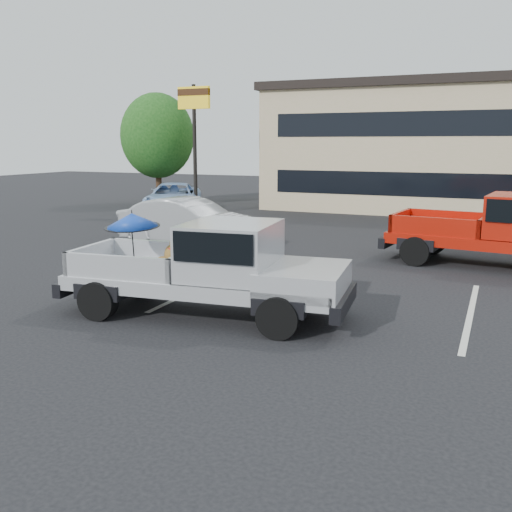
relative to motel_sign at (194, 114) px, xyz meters
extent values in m
plane|color=black|center=(10.00, -14.00, -4.65)|extent=(90.00, 90.00, 0.00)
cube|color=silver|center=(7.00, -12.00, -4.65)|extent=(0.12, 5.00, 0.01)
cube|color=silver|center=(13.00, -12.00, -4.65)|extent=(0.12, 5.00, 0.01)
cube|color=#C5B883|center=(12.00, 7.00, -1.65)|extent=(20.00, 8.00, 6.00)
cube|color=black|center=(12.00, 7.00, 1.45)|extent=(20.40, 8.40, 0.40)
cube|color=black|center=(12.00, 3.02, -3.15)|extent=(18.00, 0.08, 1.10)
cube|color=black|center=(12.00, 3.02, -0.45)|extent=(18.00, 0.08, 1.10)
cylinder|color=black|center=(0.00, 0.00, -1.65)|extent=(0.18, 0.18, 6.00)
cube|color=yellow|center=(0.00, 0.00, 0.75)|extent=(1.60, 0.18, 1.00)
cube|color=#381E0C|center=(0.00, 0.00, 1.00)|extent=(1.60, 0.22, 0.30)
cylinder|color=#332114|center=(-4.00, 3.00, -3.44)|extent=(0.32, 0.32, 2.42)
ellipsoid|color=#174814|center=(-4.00, 3.00, -0.91)|extent=(3.96, 3.96, 4.55)
cylinder|color=black|center=(6.40, -15.25, -4.27)|extent=(0.78, 0.36, 0.76)
cylinder|color=black|center=(6.21, -13.42, -4.27)|extent=(0.78, 0.36, 0.76)
cylinder|color=black|center=(9.98, -14.87, -4.27)|extent=(0.78, 0.36, 0.76)
cylinder|color=black|center=(9.79, -13.04, -4.27)|extent=(0.78, 0.36, 0.76)
cube|color=silver|center=(8.15, -14.14, -3.98)|extent=(5.56, 2.47, 0.28)
cube|color=silver|center=(10.14, -13.93, -3.77)|extent=(1.69, 2.06, 0.46)
cube|color=black|center=(10.88, -13.86, -4.15)|extent=(0.40, 1.97, 0.30)
cube|color=black|center=(5.41, -14.42, -4.15)|extent=(0.38, 1.97, 0.28)
cube|color=silver|center=(8.70, -14.08, -3.30)|extent=(1.83, 2.00, 1.05)
cube|color=black|center=(8.70, -14.08, -3.10)|extent=(1.69, 2.08, 0.55)
cube|color=black|center=(6.71, -14.29, -3.92)|extent=(2.48, 2.07, 0.10)
cube|color=silver|center=(6.62, -13.42, -3.62)|extent=(2.30, 0.34, 0.50)
cube|color=silver|center=(6.80, -15.15, -3.62)|extent=(2.30, 0.34, 0.50)
cube|color=silver|center=(5.61, -14.40, -3.62)|extent=(0.29, 1.84, 0.50)
cube|color=silver|center=(7.80, -14.18, -3.62)|extent=(0.29, 1.84, 0.50)
ellipsoid|color=brown|center=(7.16, -14.05, -3.72)|extent=(0.51, 0.44, 0.31)
cylinder|color=brown|center=(7.42, -14.10, -3.75)|extent=(0.07, 0.07, 0.23)
cylinder|color=brown|center=(7.41, -13.94, -3.75)|extent=(0.07, 0.07, 0.23)
ellipsoid|color=brown|center=(7.33, -14.03, -3.52)|extent=(0.32, 0.29, 0.42)
cylinder|color=red|center=(7.35, -14.03, -3.38)|extent=(0.20, 0.20, 0.04)
sphere|color=brown|center=(7.41, -14.02, -3.29)|extent=(0.22, 0.22, 0.22)
cone|color=black|center=(7.54, -14.01, -3.31)|extent=(0.17, 0.12, 0.11)
cone|color=black|center=(7.40, -14.08, -3.17)|extent=(0.08, 0.08, 0.12)
cone|color=black|center=(7.39, -13.96, -3.17)|extent=(0.08, 0.08, 0.12)
cylinder|color=brown|center=(6.99, -14.06, -3.81)|extent=(0.28, 0.05, 0.10)
cylinder|color=black|center=(6.66, -14.38, -3.35)|extent=(0.02, 0.10, 1.05)
cone|color=#143EB5|center=(6.66, -14.38, -2.80)|extent=(1.10, 1.12, 0.36)
cylinder|color=black|center=(6.66, -14.38, -2.64)|extent=(0.02, 0.02, 0.10)
cylinder|color=black|center=(6.66, -14.38, -2.93)|extent=(1.10, 1.10, 0.09)
cylinder|color=black|center=(11.30, -7.71, -4.24)|extent=(0.85, 0.40, 0.81)
cylinder|color=black|center=(11.54, -5.75, -4.24)|extent=(0.85, 0.40, 0.81)
cube|color=#B01609|center=(13.39, -6.98, -3.93)|extent=(5.99, 2.76, 0.30)
cube|color=black|center=(10.46, -6.61, -4.12)|extent=(0.45, 2.11, 0.30)
cube|color=black|center=(11.84, -6.79, -3.87)|extent=(2.69, 2.26, 0.11)
cube|color=#B01609|center=(11.96, -5.86, -3.55)|extent=(2.46, 0.42, 0.54)
cube|color=#B01609|center=(11.73, -7.71, -3.55)|extent=(2.46, 0.42, 0.54)
cube|color=#B01609|center=(10.68, -6.64, -3.55)|extent=(0.35, 1.97, 0.54)
cube|color=#B01609|center=(13.01, -6.93, -3.55)|extent=(0.35, 1.97, 0.54)
imported|color=#A0A3A7|center=(3.95, -7.50, -3.86)|extent=(4.89, 1.99, 1.58)
imported|color=#9BBCE8|center=(-1.13, -0.18, -3.92)|extent=(4.48, 5.81, 1.47)
camera|label=1|loc=(13.41, -23.75, -1.29)|focal=40.00mm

